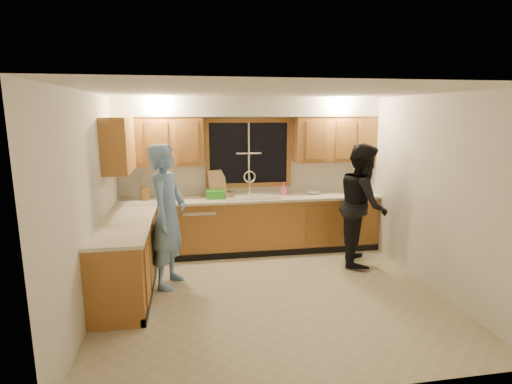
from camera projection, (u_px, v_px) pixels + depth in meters
floor at (271, 293)px, 5.09m from camera, size 4.20×4.20×0.00m
ceiling at (273, 92)px, 4.60m from camera, size 4.20×4.20×0.00m
wall_back at (249, 174)px, 6.69m from camera, size 4.20×0.00×4.20m
wall_left at (90, 204)px, 4.51m from camera, size 0.00×3.80×3.80m
wall_right at (430, 192)px, 5.19m from camera, size 0.00×3.80×3.80m
base_cabinets_back at (252, 225)px, 6.56m from camera, size 4.20×0.60×0.88m
base_cabinets_left at (127, 259)px, 5.05m from camera, size 0.60×1.90×0.88m
countertop_back at (252, 198)px, 6.45m from camera, size 4.20×0.63×0.04m
countertop_left at (126, 224)px, 4.96m from camera, size 0.63×1.90×0.04m
upper_cabinets_left at (159, 141)px, 6.18m from camera, size 1.35×0.33×0.75m
upper_cabinets_right at (334, 139)px, 6.65m from camera, size 1.35×0.33×0.75m
upper_cabinets_return at (118, 145)px, 5.50m from camera, size 0.33×0.90×0.75m
soffit at (250, 107)px, 6.30m from camera, size 4.20×0.35×0.30m
window_frame at (249, 153)px, 6.61m from camera, size 1.44×0.03×1.14m
sink at (252, 200)px, 6.48m from camera, size 0.86×0.52×0.57m
dishwasher at (200, 230)px, 6.41m from camera, size 0.60×0.56×0.82m
stove at (119, 276)px, 4.50m from camera, size 0.58×0.75×0.90m
man at (168, 216)px, 5.17m from camera, size 0.65×0.80×1.88m
woman at (363, 204)px, 5.98m from camera, size 0.94×1.06×1.83m
knife_block at (145, 194)px, 6.20m from camera, size 0.13×0.12×0.20m
cutting_board at (217, 183)px, 6.54m from camera, size 0.33×0.23×0.41m
dish_crate at (215, 194)px, 6.37m from camera, size 0.30×0.28×0.13m
soap_bottle at (284, 188)px, 6.62m from camera, size 0.12×0.12×0.21m
bowl at (313, 192)px, 6.69m from camera, size 0.23×0.23×0.05m
can_left at (229, 195)px, 6.30m from camera, size 0.09×0.09×0.12m
can_right at (233, 196)px, 6.25m from camera, size 0.08×0.08×0.12m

